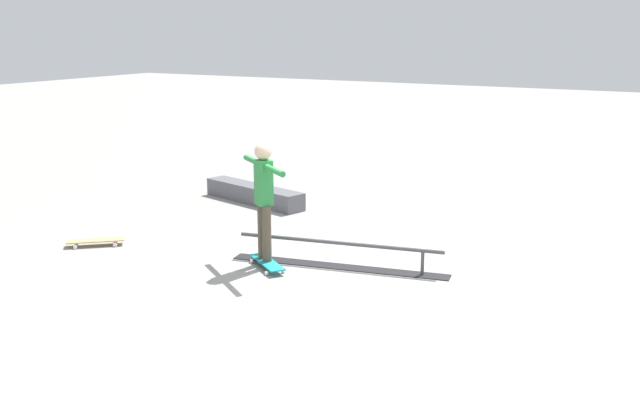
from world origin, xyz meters
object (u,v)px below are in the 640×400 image
(skater_main, at_px, (264,195))
(grind_rail, at_px, (339,256))
(loose_skateboard_natural, at_px, (96,241))
(skate_ledge, at_px, (254,194))
(skateboard_main, at_px, (267,263))

(skater_main, bearing_deg, grind_rail, 61.47)
(loose_skateboard_natural, bearing_deg, skate_ledge, 40.71)
(skate_ledge, bearing_deg, loose_skateboard_natural, 82.15)
(grind_rail, xyz_separation_m, skater_main, (0.87, 0.42, 0.80))
(grind_rail, height_order, skateboard_main, grind_rail)
(grind_rail, relative_size, skater_main, 1.78)
(grind_rail, relative_size, skate_ledge, 1.31)
(skateboard_main, distance_m, loose_skateboard_natural, 2.71)
(skateboard_main, bearing_deg, loose_skateboard_natural, -136.95)
(grind_rail, xyz_separation_m, skate_ledge, (3.02, -2.49, 0.00))
(loose_skateboard_natural, bearing_deg, grind_rail, -27.76)
(skate_ledge, relative_size, skateboard_main, 2.89)
(skateboard_main, bearing_deg, grind_rail, 67.37)
(grind_rail, bearing_deg, skate_ledge, -50.58)
(skate_ledge, xyz_separation_m, loose_skateboard_natural, (0.46, 3.34, -0.08))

